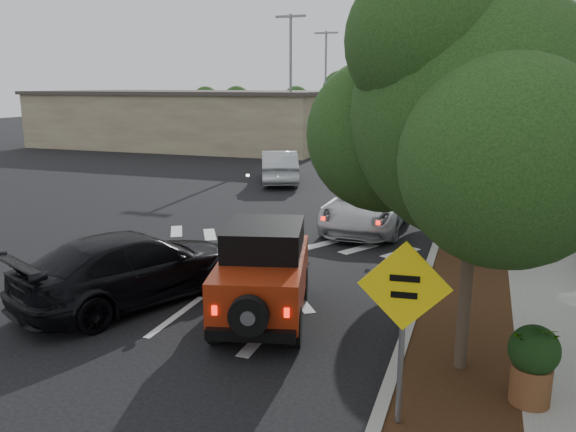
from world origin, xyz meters
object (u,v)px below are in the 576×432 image
at_px(black_suv_oncoming, 135,267).
at_px(speed_hump_sign, 403,309).
at_px(red_jeep, 264,271).
at_px(silver_suv_ahead, 368,207).

bearing_deg(black_suv_oncoming, speed_hump_sign, 178.13).
relative_size(red_jeep, silver_suv_ahead, 0.75).
bearing_deg(red_jeep, silver_suv_ahead, 71.34).
bearing_deg(black_suv_oncoming, silver_suv_ahead, -90.22).
xyz_separation_m(silver_suv_ahead, black_suv_oncoming, (-3.53, -7.98, 0.04)).
xyz_separation_m(black_suv_oncoming, speed_hump_sign, (6.16, -2.94, 1.02)).
relative_size(black_suv_oncoming, speed_hump_sign, 2.04).
height_order(red_jeep, black_suv_oncoming, red_jeep).
distance_m(silver_suv_ahead, speed_hump_sign, 11.28).
relative_size(red_jeep, black_suv_oncoming, 0.74).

